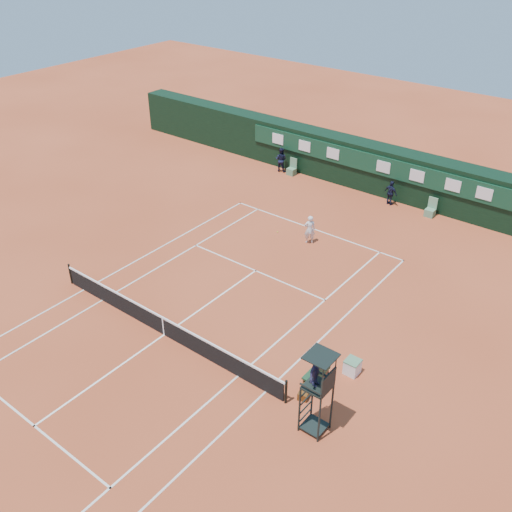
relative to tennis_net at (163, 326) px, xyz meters
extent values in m
plane|color=#BA4E2C|center=(0.00, 0.00, -0.51)|extent=(90.00, 90.00, 0.00)
cube|color=silver|center=(0.00, 11.88, -0.50)|extent=(11.05, 0.08, 0.01)
cube|color=silver|center=(5.49, 0.00, -0.50)|extent=(0.08, 23.85, 0.01)
cube|color=silver|center=(-5.49, 0.00, -0.50)|extent=(0.08, 23.85, 0.01)
cube|color=silver|center=(4.12, 0.00, -0.50)|extent=(0.08, 23.85, 0.01)
cube|color=silver|center=(-4.12, 0.00, -0.50)|extent=(0.08, 23.85, 0.01)
cube|color=silver|center=(0.00, 6.40, -0.50)|extent=(8.31, 0.08, 0.01)
cube|color=silver|center=(0.00, -6.40, -0.50)|extent=(8.31, 0.08, 0.01)
cube|color=white|center=(0.00, 0.00, -0.50)|extent=(0.08, 12.88, 0.01)
cube|color=silver|center=(0.00, 11.73, -0.50)|extent=(0.08, 0.30, 0.01)
cube|color=black|center=(0.00, 0.00, -0.06)|extent=(12.60, 0.04, 0.90)
cube|color=white|center=(0.00, 0.00, 0.42)|extent=(12.80, 0.06, 0.08)
cube|color=white|center=(0.00, 0.00, -0.05)|extent=(0.06, 0.05, 0.92)
cylinder|color=black|center=(6.40, 0.00, 0.04)|extent=(0.10, 0.10, 1.10)
cylinder|color=black|center=(-6.40, 0.00, 0.04)|extent=(0.10, 0.10, 1.10)
cube|color=black|center=(0.00, 18.75, 0.99)|extent=(40.00, 1.50, 3.00)
cube|color=#0F3924|center=(0.00, 17.94, 1.59)|extent=(18.00, 0.10, 1.20)
cube|color=white|center=(-7.00, 17.87, 1.59)|extent=(0.90, 0.04, 0.70)
cube|color=white|center=(-4.80, 17.87, 1.59)|extent=(0.90, 0.04, 0.70)
cube|color=silver|center=(-2.60, 17.87, 1.59)|extent=(0.90, 0.04, 0.70)
cube|color=silver|center=(1.00, 17.87, 1.59)|extent=(0.90, 0.04, 0.70)
cube|color=silver|center=(3.20, 17.87, 1.59)|extent=(0.90, 0.04, 0.70)
cube|color=silver|center=(5.40, 17.87, 1.59)|extent=(0.90, 0.04, 0.70)
cube|color=silver|center=(7.20, 17.87, 1.59)|extent=(0.90, 0.04, 0.70)
cube|color=#54815C|center=(-5.50, 17.45, -0.28)|extent=(0.55, 0.50, 0.46)
cube|color=#558361|center=(-5.50, 17.67, 0.29)|extent=(0.55, 0.06, 0.70)
cube|color=#598864|center=(4.50, 17.45, -0.28)|extent=(0.55, 0.50, 0.46)
cube|color=#639770|center=(4.50, 17.67, 0.29)|extent=(0.55, 0.06, 0.70)
cylinder|color=black|center=(7.51, -0.79, 0.49)|extent=(0.07, 0.07, 2.00)
cylinder|color=black|center=(7.51, 0.01, 0.49)|extent=(0.07, 0.07, 2.00)
cylinder|color=black|center=(8.31, -0.79, 0.49)|extent=(0.07, 0.07, 2.00)
cylinder|color=black|center=(8.31, 0.01, 0.49)|extent=(0.07, 0.07, 2.00)
cube|color=black|center=(7.91, -0.39, 1.53)|extent=(0.85, 0.85, 0.08)
cube|color=black|center=(8.31, -0.39, 1.94)|extent=(0.06, 0.85, 0.80)
cube|color=black|center=(7.91, -0.81, 1.74)|extent=(0.85, 0.05, 0.06)
cube|color=black|center=(7.91, 0.03, 1.74)|extent=(0.85, 0.05, 0.06)
cylinder|color=black|center=(8.31, -0.79, 2.39)|extent=(0.04, 0.04, 1.00)
cylinder|color=black|center=(8.31, 0.01, 2.39)|extent=(0.04, 0.04, 1.00)
cube|color=black|center=(7.96, -0.39, 2.89)|extent=(0.95, 0.95, 0.04)
cube|color=black|center=(7.91, -0.39, -0.36)|extent=(0.80, 0.80, 0.05)
cube|color=black|center=(7.51, -0.39, -0.11)|extent=(0.04, 0.80, 0.04)
cube|color=black|center=(7.51, -0.39, 0.29)|extent=(0.04, 0.80, 0.04)
cube|color=black|center=(7.51, -0.39, 0.69)|extent=(0.04, 0.80, 0.04)
cube|color=black|center=(7.51, -0.39, 1.09)|extent=(0.04, 0.80, 0.04)
imported|color=black|center=(7.86, -0.39, 2.21)|extent=(0.47, 0.82, 1.28)
cube|color=#173A21|center=(6.68, 1.62, -0.06)|extent=(0.55, 1.20, 0.08)
cube|color=#183D26|center=(6.93, 1.62, 0.29)|extent=(0.06, 1.20, 0.60)
cylinder|color=black|center=(6.46, 1.07, -0.30)|extent=(0.04, 0.04, 0.41)
cylinder|color=black|center=(6.90, 1.07, -0.30)|extent=(0.04, 0.04, 0.41)
cylinder|color=black|center=(6.46, 2.17, -0.30)|extent=(0.04, 0.04, 0.41)
cylinder|color=black|center=(6.90, 2.17, -0.30)|extent=(0.04, 0.04, 0.41)
cube|color=black|center=(6.74, 0.81, -0.35)|extent=(0.56, 0.90, 0.31)
cube|color=white|center=(7.54, 2.90, -0.21)|extent=(0.55, 0.55, 0.60)
cube|color=#537F5A|center=(7.54, 2.90, 0.11)|extent=(0.57, 0.57, 0.05)
sphere|color=#B7D431|center=(-1.46, 10.29, -0.47)|extent=(0.07, 0.07, 0.07)
imported|color=silver|center=(0.57, 10.43, 0.31)|extent=(0.71, 0.69, 1.64)
imported|color=black|center=(-6.45, 17.52, 0.34)|extent=(0.95, 0.81, 1.69)
imported|color=black|center=(1.91, 17.40, 0.27)|extent=(0.98, 0.59, 1.55)
camera|label=1|loc=(14.85, -12.65, 15.24)|focal=40.00mm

